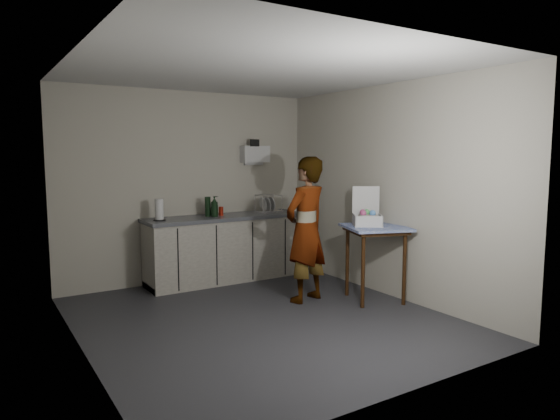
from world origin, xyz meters
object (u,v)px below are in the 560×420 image
paper_towel (159,210)px  dark_bottle (208,207)px  side_table (376,236)px  kitchen_counter (226,250)px  soda_can (221,211)px  soap_bottle (214,206)px  bakery_box (367,217)px  standing_man (306,230)px  dish_rack (268,208)px

paper_towel → dark_bottle: bearing=3.5°
side_table → paper_towel: size_ratio=3.27×
kitchen_counter → soda_can: (-0.05, 0.02, 0.54)m
soap_bottle → bakery_box: size_ratio=0.60×
side_table → soda_can: 2.18m
kitchen_counter → bakery_box: (1.05, -1.71, 0.58)m
dark_bottle → paper_towel: (-0.69, -0.04, -0.00)m
standing_man → dish_rack: bearing=-119.3°
side_table → soda_can: soda_can is taller
kitchen_counter → soap_bottle: bearing=-164.0°
kitchen_counter → soap_bottle: soap_bottle is taller
side_table → dark_bottle: (-1.35, 1.83, 0.26)m
standing_man → soap_bottle: bearing=-83.2°
soap_bottle → bakery_box: 2.07m
paper_towel → soap_bottle: bearing=-1.9°
standing_man → dish_rack: standing_man is taller
paper_towel → soda_can: bearing=3.0°
dark_bottle → standing_man: bearing=-65.7°
soap_bottle → dish_rack: soap_bottle is taller
bakery_box → soda_can: bearing=156.8°
soap_bottle → dark_bottle: soap_bottle is taller
dish_rack → bakery_box: size_ratio=0.77×
bakery_box → soap_bottle: bearing=160.9°
standing_man → paper_towel: bearing=-62.0°
dark_bottle → paper_towel: bearing=-176.5°
standing_man → dark_bottle: standing_man is taller
soap_bottle → paper_towel: 0.76m
soda_can → side_table: bearing=-57.9°
dark_bottle → side_table: bearing=-53.6°
dish_rack → bakery_box: (0.33, -1.77, 0.04)m
soap_bottle → standing_man: bearing=-67.0°
kitchen_counter → paper_towel: 1.12m
side_table → soap_bottle: size_ratio=3.22×
dish_rack → paper_towel: bearing=-177.1°
bakery_box → dish_rack: bearing=134.9°
standing_man → bakery_box: 0.75m
standing_man → soap_bottle: (-0.57, 1.34, 0.19)m
soap_bottle → dish_rack: size_ratio=0.78×
soap_bottle → side_table: bearing=-54.0°
side_table → standing_man: 0.83m
dark_bottle → soda_can: bearing=1.2°
soda_can → bakery_box: bearing=-57.4°
side_table → paper_towel: 2.72m
paper_towel → side_table: bearing=-41.3°
soda_can → soap_bottle: bearing=-151.5°
dish_rack → side_table: bearing=-78.6°
side_table → dish_rack: dish_rack is taller
kitchen_counter → dark_bottle: 0.67m
soda_can → kitchen_counter: bearing=-19.5°
kitchen_counter → side_table: (1.10, -1.82, 0.36)m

